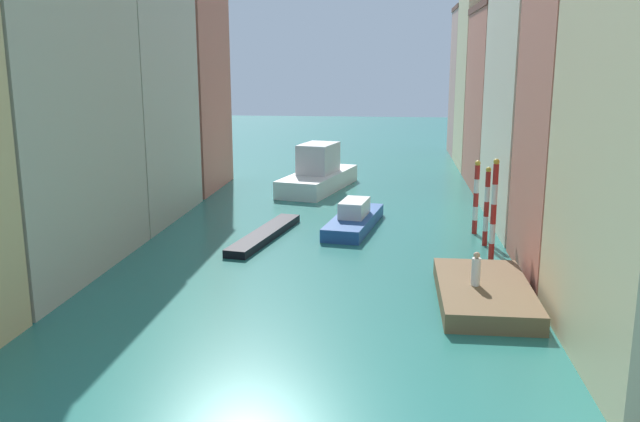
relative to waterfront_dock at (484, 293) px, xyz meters
name	(u,v)px	position (x,y,z in m)	size (l,w,h in m)	color
ground_plane	(334,215)	(-7.35, 14.68, -0.37)	(154.00, 154.00, 0.00)	#28756B
building_left_1	(7,76)	(-20.56, 1.85, 8.51)	(7.63, 12.19, 17.74)	#BCB299
building_left_2	(114,89)	(-20.56, 13.02, 7.46)	(7.63, 10.34, 15.64)	#BCB299
building_left_3	(168,86)	(-20.56, 22.90, 7.34)	(7.63, 8.73, 15.40)	#C6705B
building_right_1	(626,50)	(5.85, 3.97, 9.56)	(7.63, 7.60, 19.84)	#C6705B
building_right_2	(564,84)	(5.85, 14.00, 7.86)	(7.63, 11.70, 16.44)	beige
building_right_3	(524,98)	(5.85, 25.61, 6.43)	(7.63, 11.40, 13.58)	#C6705B
building_right_4	(504,50)	(5.85, 36.28, 10.09)	(7.63, 9.54, 20.91)	beige
building_right_5	(489,82)	(5.85, 44.62, 7.09)	(7.63, 7.25, 14.89)	tan
waterfront_dock	(484,293)	(0.00, 0.00, 0.00)	(3.62, 7.01, 0.73)	brown
person_on_dock	(476,270)	(-0.38, -0.16, 1.00)	(0.36, 0.36, 1.38)	white
mooring_pole_0	(494,211)	(1.04, 5.50, 2.20)	(0.29, 0.29, 5.05)	red
mooring_pole_1	(487,206)	(1.14, 8.59, 1.77)	(0.29, 0.29, 4.18)	red
mooring_pole_2	(476,197)	(0.89, 11.08, 1.76)	(0.31, 0.31, 4.15)	red
vaporetto_white	(318,174)	(-9.33, 23.30, 0.81)	(5.42, 10.02, 3.48)	white
gondola_black	(265,234)	(-10.64, 8.80, -0.16)	(2.71, 8.54, 0.42)	black
motorboat_0	(354,219)	(-5.92, 11.63, 0.18)	(3.27, 7.68, 1.65)	#234C93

